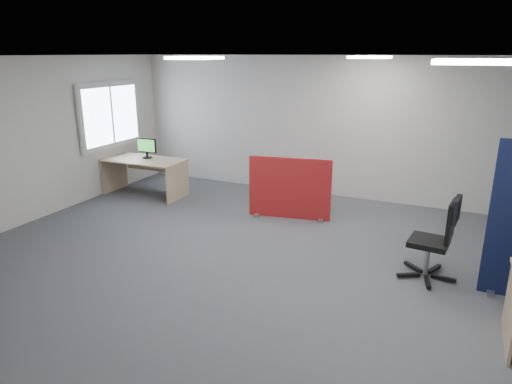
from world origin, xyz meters
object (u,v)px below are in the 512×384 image
at_px(red_divider, 290,189).
at_px(office_chair, 440,234).
at_px(second_desk, 146,167).
at_px(monitor_second, 147,147).

xyz_separation_m(red_divider, office_chair, (2.46, -1.35, 0.10)).
xyz_separation_m(red_divider, second_desk, (-3.10, 0.11, 0.04)).
bearing_deg(red_divider, monitor_second, 166.74).
distance_m(second_desk, monitor_second, 0.40).
height_order(second_desk, monitor_second, monitor_second).
height_order(monitor_second, office_chair, monitor_second).
bearing_deg(office_chair, second_desk, 171.52).
relative_size(monitor_second, office_chair, 0.40).
relative_size(red_divider, monitor_second, 3.22).
distance_m(red_divider, monitor_second, 3.13).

